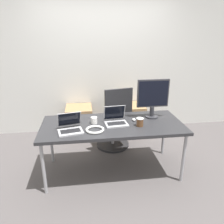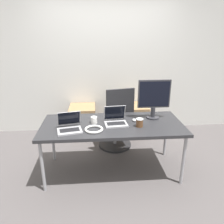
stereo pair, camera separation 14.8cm
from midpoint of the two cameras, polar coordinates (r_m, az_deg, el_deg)
The scene contains 13 objects.
ground_plane at distance 3.25m, azimuth 1.41°, elevation -14.93°, with size 14.00×14.00×0.00m, color #514C4C.
wall_back at distance 4.21m, azimuth -0.60°, elevation 12.32°, with size 10.00×0.05×2.60m.
desk at distance 2.91m, azimuth 1.53°, elevation -3.88°, with size 1.87×0.84×0.73m.
office_chair at distance 3.64m, azimuth 2.30°, elevation -3.59°, with size 0.57×0.61×1.08m.
cabinet_left at distance 4.18m, azimuth -6.60°, elevation -2.31°, with size 0.48×0.52×0.57m.
cabinet_right at distance 4.25m, azimuth 6.85°, elevation -1.91°, with size 0.48×0.52×0.57m.
laptop_left at distance 2.89m, azimuth 2.41°, elevation -2.15°, with size 0.31×0.29×0.23m.
laptop_right at distance 2.74m, azimuth -9.53°, elevation -3.73°, with size 0.33×0.35×0.22m.
monitor at distance 3.06m, azimuth 12.27°, elevation 3.66°, with size 0.44×0.18×0.55m.
mouse at distance 3.00m, azimuth 7.22°, elevation -2.12°, with size 0.05×0.07×0.03m.
coffee_cup_white at distance 2.91m, azimuth -3.27°, elevation -2.11°, with size 0.08×0.08×0.09m.
coffee_cup_brown at distance 2.82m, azimuth 8.71°, elevation -2.78°, with size 0.09×0.09×0.11m.
cable_coil at distance 2.70m, azimuth -3.19°, elevation -4.53°, with size 0.23×0.23×0.03m.
Camera 2 is at (-0.22, -2.66, 1.86)m, focal length 35.00 mm.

